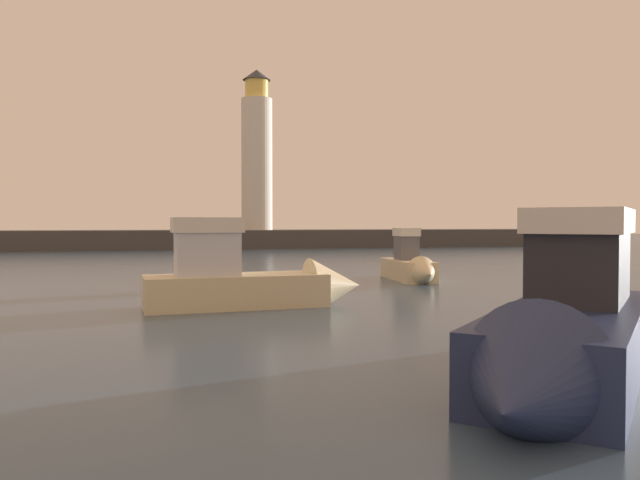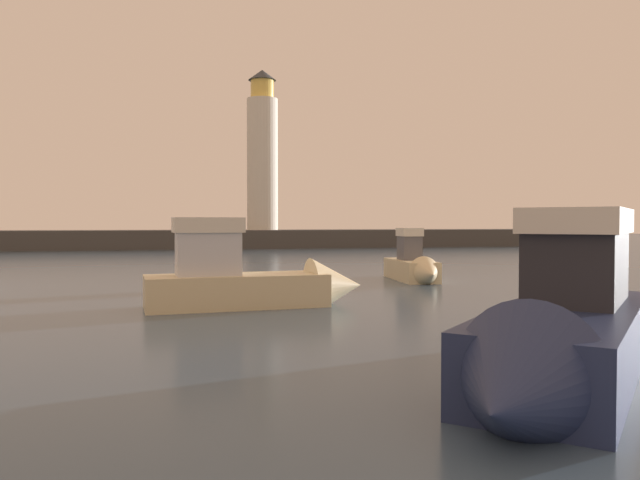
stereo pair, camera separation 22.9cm
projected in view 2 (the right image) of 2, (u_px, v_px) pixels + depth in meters
name	position (u px, v px, depth m)	size (l,w,h in m)	color
ground_plane	(251.00, 272.00, 35.49)	(220.00, 220.00, 0.00)	#384C60
breakwater	(212.00, 239.00, 67.96)	(91.88, 6.72, 2.00)	#423F3D
lighthouse	(262.00, 154.00, 69.00)	(3.43, 3.43, 17.78)	silver
motorboat_0	(260.00, 280.00, 21.03)	(7.60, 2.59, 3.41)	beige
motorboat_2	(415.00, 266.00, 29.96)	(1.98, 5.78, 2.77)	beige
motorboat_3	(561.00, 329.00, 10.65)	(7.79, 7.90, 3.49)	#1E284C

